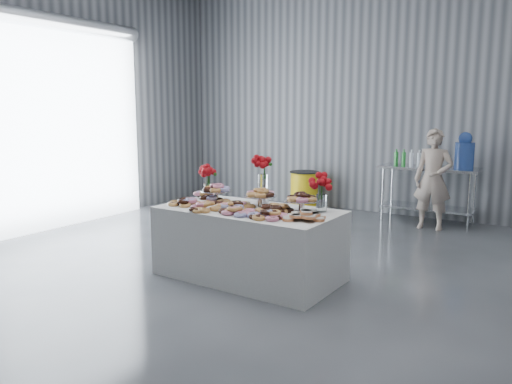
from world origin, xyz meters
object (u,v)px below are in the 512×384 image
prep_table (428,184)px  trash_barrel (304,190)px  person (433,179)px  water_jug (465,152)px  display_table (249,243)px

prep_table → trash_barrel: prep_table is taller
prep_table → person: size_ratio=0.99×
person → trash_barrel: bearing=169.6°
prep_table → water_jug: (0.50, -0.00, 0.53)m
display_table → person: size_ratio=1.26×
water_jug → person: 0.65m
prep_table → display_table: bearing=-105.1°
display_table → trash_barrel: (-1.18, 3.69, -0.03)m
water_jug → display_table: bearing=-112.1°
person → trash_barrel: size_ratio=2.21×
prep_table → water_jug: size_ratio=2.71×
water_jug → person: bearing=-133.1°
prep_table → person: 0.43m
person → water_jug: bearing=45.7°
water_jug → trash_barrel: bearing=-180.0°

